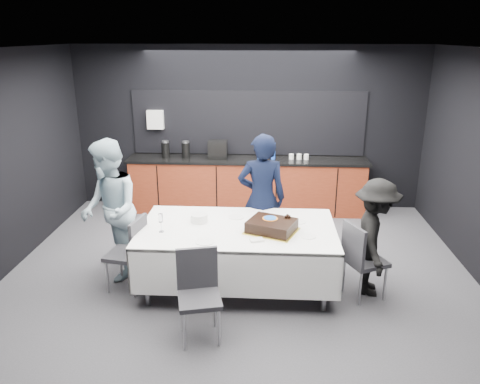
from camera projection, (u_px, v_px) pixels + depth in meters
The scene contains 18 objects.
ground at pixel (240, 269), 6.19m from camera, with size 6.00×6.00×0.00m, color #46464B.
room_shell at pixel (240, 131), 5.59m from camera, with size 6.04×5.04×2.82m.
kitchenette at pixel (246, 181), 8.11m from camera, with size 4.10×0.64×2.05m.
party_table at pixel (238, 238), 5.60m from camera, with size 2.32×1.32×0.78m.
cake_assembly at pixel (272, 226), 5.41m from camera, with size 0.68×0.63×0.17m.
plate_stack at pixel (199, 218), 5.70m from camera, with size 0.21×0.21×0.10m, color white.
loose_plate_near at pixel (205, 241), 5.16m from camera, with size 0.21×0.21×0.01m, color white.
loose_plate_right_a at pixel (298, 222), 5.71m from camera, with size 0.18×0.18×0.01m, color white.
loose_plate_right_b at pixel (308, 236), 5.30m from camera, with size 0.18×0.18×0.01m, color white.
loose_plate_far at pixel (236, 217), 5.85m from camera, with size 0.19×0.19×0.01m, color white.
fork_pile at pixel (257, 240), 5.18m from camera, with size 0.15×0.09×0.02m, color white.
champagne_flute at pixel (161, 219), 5.37m from camera, with size 0.06×0.06×0.22m.
chair_left at pixel (131, 249), 5.56m from camera, with size 0.49×0.49×0.92m.
chair_right at pixel (360, 256), 5.39m from camera, with size 0.56×0.56×0.92m.
chair_near at pixel (198, 288), 4.71m from camera, with size 0.51×0.51×0.92m.
person_center at pixel (262, 199), 6.21m from camera, with size 0.64×0.42×1.76m, color black.
person_left at pixel (110, 210), 5.78m from camera, with size 0.86×0.67×1.77m, color #9FBBC8.
person_right at pixel (375, 238), 5.45m from camera, with size 0.91×0.52×1.41m, color black.
Camera 1 is at (0.33, -5.52, 2.96)m, focal length 35.00 mm.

